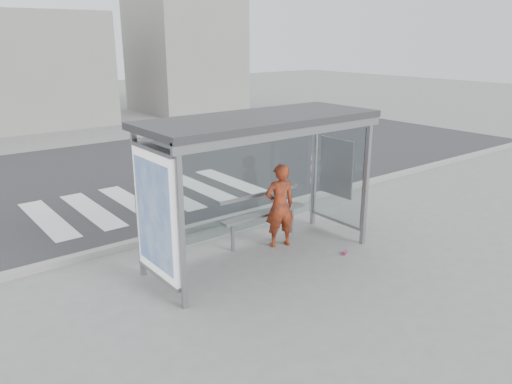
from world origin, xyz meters
TOP-DOWN VIEW (x-y plane):
  - ground at (0.00, 0.00)m, footprint 80.00×80.00m
  - road at (0.00, 7.00)m, footprint 30.00×10.00m
  - curb at (0.00, 1.95)m, footprint 30.00×0.18m
  - crosswalk at (0.00, 4.50)m, footprint 5.55×3.00m
  - bus_shelter at (-0.37, 0.06)m, footprint 4.25×1.65m
  - building_center at (0.00, 18.00)m, footprint 8.00×5.00m
  - building_right at (9.00, 18.00)m, footprint 5.00×5.00m
  - person at (0.65, 0.23)m, footprint 0.68×0.55m
  - bench at (0.53, 0.58)m, footprint 1.92×0.23m
  - soda_can at (1.34, -0.85)m, footprint 0.15×0.12m

SIDE VIEW (x-z plane):
  - ground at x=0.00m, z-range 0.00..0.00m
  - crosswalk at x=0.00m, z-range 0.00..0.00m
  - road at x=0.00m, z-range 0.00..0.01m
  - soda_can at x=1.34m, z-range 0.00..0.07m
  - curb at x=0.00m, z-range 0.00..0.12m
  - bench at x=0.53m, z-range 0.09..1.08m
  - person at x=0.65m, z-range 0.00..1.63m
  - bus_shelter at x=-0.37m, z-range 0.67..3.29m
  - building_center at x=0.00m, z-range 0.00..5.00m
  - building_right at x=9.00m, z-range 0.00..7.00m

